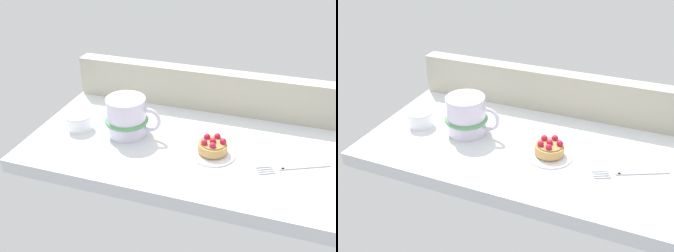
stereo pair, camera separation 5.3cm
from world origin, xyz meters
TOP-DOWN VIEW (x-y plane):
  - ground_plane at (0.00, 0.00)cm, footprint 73.22×40.42cm
  - window_rail_back at (0.00, 17.94)cm, footprint 71.76×4.53cm
  - dessert_plate at (7.17, -3.43)cm, footprint 10.52×10.52cm
  - raspberry_tart at (7.17, -3.41)cm, footprint 6.61×6.61cm
  - coffee_mug at (-14.20, -1.17)cm, footprint 14.04×10.59cm
  - dessert_fork at (24.68, -3.62)cm, footprint 15.31×8.26cm
  - sugar_bowl at (-26.74, -2.62)cm, footprint 6.54×6.54cm

SIDE VIEW (x-z plane):
  - ground_plane at x=0.00cm, z-range -3.33..0.00cm
  - dessert_fork at x=24.68cm, z-range 0.00..0.60cm
  - dessert_plate at x=7.17cm, z-range -0.03..0.82cm
  - sugar_bowl at x=-26.74cm, z-range 0.14..4.10cm
  - raspberry_tart at x=7.17cm, z-range 0.49..3.91cm
  - coffee_mug at x=-14.20cm, z-range -0.13..9.35cm
  - window_rail_back at x=0.00cm, z-range 0.00..11.05cm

